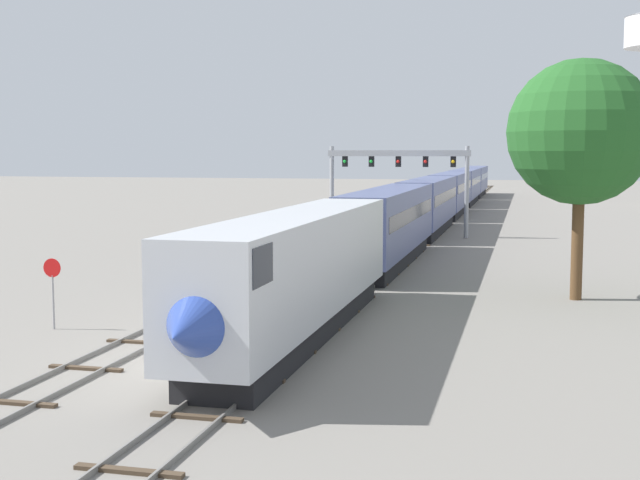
% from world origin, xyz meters
% --- Properties ---
extents(ground_plane, '(400.00, 400.00, 0.00)m').
position_xyz_m(ground_plane, '(0.00, 0.00, 0.00)').
color(ground_plane, gray).
extents(track_main, '(2.60, 200.00, 0.16)m').
position_xyz_m(track_main, '(2.00, 60.00, 0.07)').
color(track_main, slate).
rests_on(track_main, ground).
extents(track_near, '(2.60, 160.00, 0.16)m').
position_xyz_m(track_near, '(-3.50, 40.00, 0.07)').
color(track_near, slate).
rests_on(track_near, ground).
extents(passenger_train, '(3.04, 132.40, 4.80)m').
position_xyz_m(passenger_train, '(2.00, 60.00, 2.61)').
color(passenger_train, silver).
rests_on(passenger_train, ground).
extents(signal_gantry, '(12.10, 0.49, 7.64)m').
position_xyz_m(signal_gantry, '(-0.25, 44.91, 5.63)').
color(signal_gantry, '#999BA0').
rests_on(signal_gantry, ground).
extents(stop_sign, '(0.76, 0.08, 2.88)m').
position_xyz_m(stop_sign, '(-8.00, 3.56, 1.87)').
color(stop_sign, gray).
rests_on(stop_sign, ground).
extents(trackside_tree_left, '(6.96, 6.96, 11.55)m').
position_xyz_m(trackside_tree_left, '(12.84, 15.85, 8.05)').
color(trackside_tree_left, brown).
rests_on(trackside_tree_left, ground).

